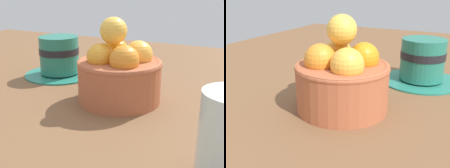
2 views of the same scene
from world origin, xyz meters
TOP-DOWN VIEW (x-y plane):
  - ground_plane at (0.00, 0.00)cm, footprint 157.19×106.96cm
  - terracotta_bowl at (0.01, 0.01)cm, footprint 14.00×14.00cm
  - coffee_cup at (18.17, -8.03)cm, footprint 15.11×15.11cm

SIDE VIEW (x-z plane):
  - ground_plane at x=0.00cm, z-range -3.02..0.00cm
  - coffee_cup at x=18.17cm, z-range -0.33..8.05cm
  - terracotta_bowl at x=0.01cm, z-range -2.05..12.04cm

